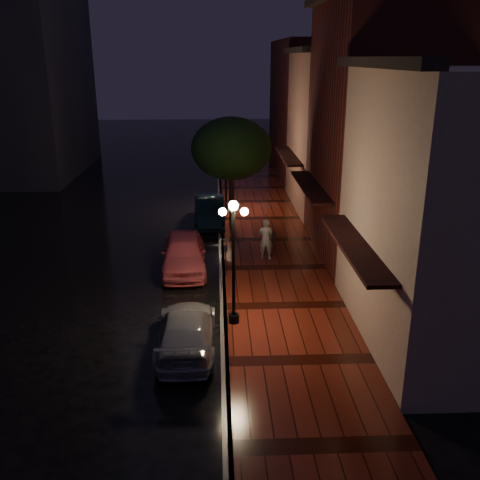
% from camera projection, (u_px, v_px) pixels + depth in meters
% --- Properties ---
extents(ground, '(120.00, 120.00, 0.00)m').
position_uv_depth(ground, '(222.00, 271.00, 23.13)').
color(ground, black).
rests_on(ground, ground).
extents(sidewalk, '(4.50, 60.00, 0.15)m').
position_uv_depth(sidewalk, '(274.00, 269.00, 23.19)').
color(sidewalk, '#45150C').
rests_on(sidewalk, ground).
extents(curb, '(0.25, 60.00, 0.15)m').
position_uv_depth(curb, '(222.00, 270.00, 23.10)').
color(curb, '#595451').
rests_on(curb, ground).
extents(storefront_near, '(5.00, 8.00, 8.50)m').
position_uv_depth(storefront_near, '(451.00, 213.00, 16.37)').
color(storefront_near, gray).
rests_on(storefront_near, ground).
extents(storefront_mid, '(5.00, 8.00, 11.00)m').
position_uv_depth(storefront_mid, '(379.00, 136.00, 23.52)').
color(storefront_mid, '#511914').
rests_on(storefront_mid, ground).
extents(storefront_far, '(5.00, 8.00, 9.00)m').
position_uv_depth(storefront_far, '(338.00, 134.00, 31.41)').
color(storefront_far, '#8C5951').
rests_on(storefront_far, ground).
extents(storefront_extra, '(5.00, 12.00, 10.00)m').
position_uv_depth(storefront_extra, '(310.00, 110.00, 40.69)').
color(storefront_extra, '#511914').
rests_on(storefront_extra, ground).
extents(streetlamp_near, '(0.96, 0.36, 4.31)m').
position_uv_depth(streetlamp_near, '(234.00, 256.00, 17.57)').
color(streetlamp_near, black).
rests_on(streetlamp_near, sidewalk).
extents(streetlamp_far, '(0.96, 0.36, 4.31)m').
position_uv_depth(streetlamp_far, '(226.00, 170.00, 30.80)').
color(streetlamp_far, black).
rests_on(streetlamp_far, sidewalk).
extents(street_tree, '(4.16, 4.16, 5.80)m').
position_uv_depth(street_tree, '(232.00, 150.00, 27.44)').
color(street_tree, black).
rests_on(street_tree, sidewalk).
extents(pink_car, '(2.07, 4.69, 1.57)m').
position_uv_depth(pink_car, '(184.00, 253.00, 23.00)').
color(pink_car, '#E35D69').
rests_on(pink_car, ground).
extents(navy_car, '(1.67, 4.57, 1.50)m').
position_uv_depth(navy_car, '(210.00, 211.00, 29.45)').
color(navy_car, black).
rests_on(navy_car, ground).
extents(silver_car, '(1.84, 4.49, 1.30)m').
position_uv_depth(silver_car, '(186.00, 331.00, 16.77)').
color(silver_car, '#97989E').
rests_on(silver_car, ground).
extents(woman_with_umbrella, '(1.08, 1.10, 2.60)m').
position_uv_depth(woman_with_umbrella, '(266.00, 222.00, 23.63)').
color(woman_with_umbrella, white).
rests_on(woman_with_umbrella, sidewalk).
extents(parking_meter, '(0.14, 0.13, 1.28)m').
position_uv_depth(parking_meter, '(226.00, 258.00, 22.04)').
color(parking_meter, black).
rests_on(parking_meter, sidewalk).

